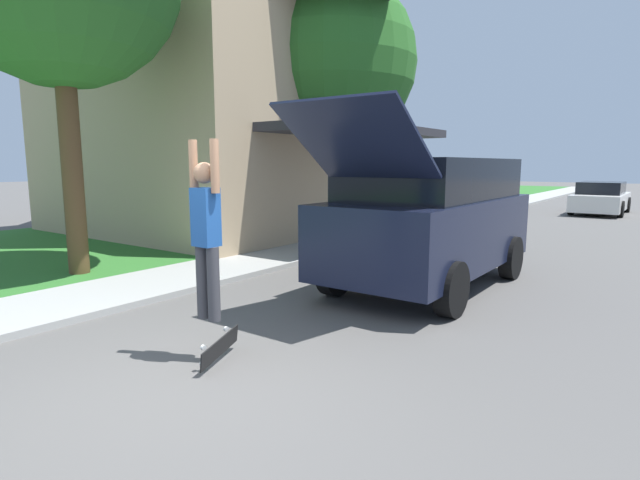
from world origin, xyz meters
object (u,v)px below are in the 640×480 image
Objects in this scene: car_down_street at (601,198)px; skateboarder at (206,229)px; suv_parked at (431,218)px; lawn_tree_far at (332,62)px; skateboard at (220,347)px.

car_down_street is 20.48m from skateboarder.
lawn_tree_far is at bearing 140.52° from suv_parked.
car_down_street is 2.35× the size of skateboarder.
skateboarder is (-0.54, -4.41, 0.23)m from suv_parked.
lawn_tree_far is 3.81× the size of skateboarder.
skateboarder is 2.39× the size of skateboard.
suv_parked is at bearing 83.07° from skateboarder.
suv_parked is 2.84× the size of skateboarder.
lawn_tree_far is 9.09× the size of skateboard.
suv_parked is at bearing -92.10° from car_down_street.
skateboarder reaches higher than skateboard.
skateboarder is (4.25, -8.36, -3.43)m from lawn_tree_far.
lawn_tree_far is 1.62× the size of car_down_street.
skateboarder is at bearing -96.93° from suv_parked.
suv_parked is 4.54m from skateboard.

